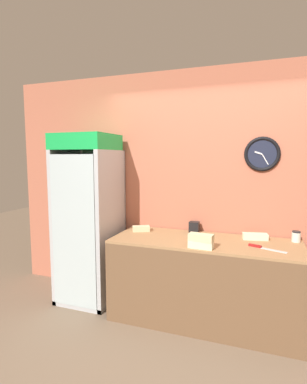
% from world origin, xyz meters
% --- Properties ---
extents(ground_plane, '(14.00, 14.00, 0.00)m').
position_xyz_m(ground_plane, '(0.00, 0.00, 0.00)').
color(ground_plane, '#7A6651').
extents(wall_back, '(5.20, 0.09, 2.70)m').
position_xyz_m(wall_back, '(0.00, 1.33, 1.35)').
color(wall_back, '#B7664C').
rests_on(wall_back, ground_plane).
extents(prep_counter, '(1.91, 0.73, 0.86)m').
position_xyz_m(prep_counter, '(0.00, 0.92, 0.43)').
color(prep_counter, brown).
rests_on(prep_counter, ground_plane).
extents(beverage_cooler, '(0.64, 0.67, 1.98)m').
position_xyz_m(beverage_cooler, '(-1.38, 0.99, 1.07)').
color(beverage_cooler, '#B2B7BC').
rests_on(beverage_cooler, ground_plane).
extents(sandwich_stack_bottom, '(0.24, 0.12, 0.07)m').
position_xyz_m(sandwich_stack_bottom, '(0.02, 0.63, 0.90)').
color(sandwich_stack_bottom, beige).
rests_on(sandwich_stack_bottom, prep_counter).
extents(sandwich_stack_middle, '(0.24, 0.12, 0.07)m').
position_xyz_m(sandwich_stack_middle, '(0.02, 0.63, 0.97)').
color(sandwich_stack_middle, beige).
rests_on(sandwich_stack_middle, sandwich_stack_bottom).
extents(sandwich_flat_left, '(0.26, 0.14, 0.06)m').
position_xyz_m(sandwich_flat_left, '(0.49, 1.12, 0.90)').
color(sandwich_flat_left, beige).
rests_on(sandwich_flat_left, prep_counter).
extents(sandwich_flat_right, '(0.22, 0.18, 0.06)m').
position_xyz_m(sandwich_flat_right, '(-0.76, 1.05, 0.89)').
color(sandwich_flat_right, beige).
rests_on(sandwich_flat_right, prep_counter).
extents(chefs_knife, '(0.34, 0.16, 0.02)m').
position_xyz_m(chefs_knife, '(0.56, 0.82, 0.87)').
color(chefs_knife, silver).
rests_on(chefs_knife, prep_counter).
extents(condiment_jar, '(0.09, 0.09, 0.11)m').
position_xyz_m(condiment_jar, '(0.88, 1.17, 0.92)').
color(condiment_jar, silver).
rests_on(condiment_jar, prep_counter).
extents(napkin_dispenser, '(0.11, 0.09, 0.12)m').
position_xyz_m(napkin_dispenser, '(-0.17, 1.21, 0.92)').
color(napkin_dispenser, black).
rests_on(napkin_dispenser, prep_counter).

